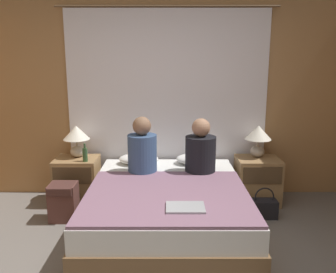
% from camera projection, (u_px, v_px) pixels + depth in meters
% --- Properties ---
extents(wall_back, '(4.65, 0.06, 2.50)m').
position_uv_depth(wall_back, '(168.00, 99.00, 4.52)').
color(wall_back, '#A37547').
rests_on(wall_back, ground_plane).
extents(curtain_panel, '(2.69, 0.03, 2.37)m').
position_uv_depth(curtain_panel, '(168.00, 105.00, 4.47)').
color(curtain_panel, white).
rests_on(curtain_panel, ground_plane).
extents(bed, '(1.60, 1.96, 0.49)m').
position_uv_depth(bed, '(168.00, 208.00, 3.67)').
color(bed, brown).
rests_on(bed, ground_plane).
extents(nightstand_left, '(0.51, 0.45, 0.57)m').
position_uv_depth(nightstand_left, '(78.00, 180.00, 4.38)').
color(nightstand_left, '#937047').
rests_on(nightstand_left, ground_plane).
extents(nightstand_right, '(0.51, 0.45, 0.57)m').
position_uv_depth(nightstand_right, '(258.00, 180.00, 4.37)').
color(nightstand_right, '#937047').
rests_on(nightstand_right, ground_plane).
extents(lamp_left, '(0.32, 0.32, 0.39)m').
position_uv_depth(lamp_left, '(77.00, 136.00, 4.33)').
color(lamp_left, '#B2A899').
rests_on(lamp_left, nightstand_left).
extents(lamp_right, '(0.32, 0.32, 0.39)m').
position_uv_depth(lamp_right, '(259.00, 136.00, 4.33)').
color(lamp_right, '#B2A899').
rests_on(lamp_right, nightstand_right).
extents(pillow_left, '(0.48, 0.34, 0.12)m').
position_uv_depth(pillow_left, '(139.00, 159.00, 4.36)').
color(pillow_left, white).
rests_on(pillow_left, bed).
extents(pillow_right, '(0.48, 0.34, 0.12)m').
position_uv_depth(pillow_right, '(197.00, 159.00, 4.36)').
color(pillow_right, white).
rests_on(pillow_right, bed).
extents(blanket_on_bed, '(1.54, 1.33, 0.03)m').
position_uv_depth(blanket_on_bed, '(168.00, 195.00, 3.33)').
color(blanket_on_bed, slate).
rests_on(blanket_on_bed, bed).
extents(person_left_in_bed, '(0.33, 0.33, 0.65)m').
position_uv_depth(person_left_in_bed, '(143.00, 150.00, 3.96)').
color(person_left_in_bed, '#38517A').
rests_on(person_left_in_bed, bed).
extents(person_right_in_bed, '(0.34, 0.34, 0.63)m').
position_uv_depth(person_right_in_bed, '(201.00, 151.00, 3.96)').
color(person_right_in_bed, black).
rests_on(person_right_in_bed, bed).
extents(beer_bottle_on_left_stand, '(0.06, 0.06, 0.22)m').
position_uv_depth(beer_bottle_on_left_stand, '(86.00, 154.00, 4.17)').
color(beer_bottle_on_left_stand, '#2D4C28').
rests_on(beer_bottle_on_left_stand, nightstand_left).
extents(laptop_on_bed, '(0.33, 0.24, 0.02)m').
position_uv_depth(laptop_on_bed, '(186.00, 207.00, 3.00)').
color(laptop_on_bed, '#9EA0A5').
rests_on(laptop_on_bed, blanket_on_bed).
extents(backpack_on_floor, '(0.29, 0.28, 0.42)m').
position_uv_depth(backpack_on_floor, '(64.00, 200.00, 3.91)').
color(backpack_on_floor, brown).
rests_on(backpack_on_floor, ground_plane).
extents(handbag_on_floor, '(0.29, 0.16, 0.36)m').
position_uv_depth(handbag_on_floor, '(265.00, 208.00, 3.99)').
color(handbag_on_floor, black).
rests_on(handbag_on_floor, ground_plane).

